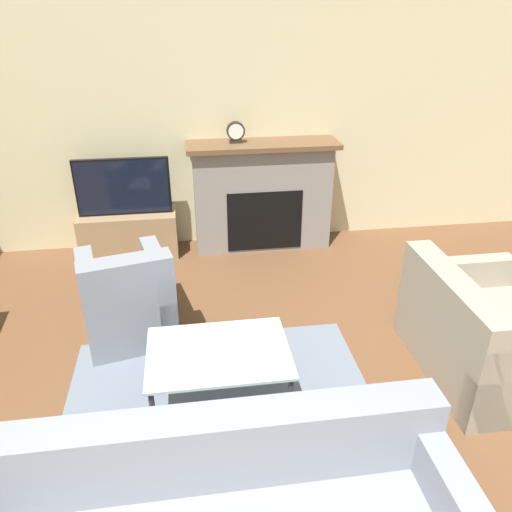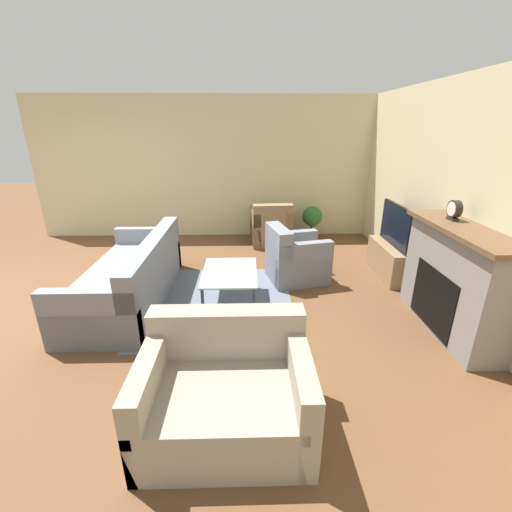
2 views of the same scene
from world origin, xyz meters
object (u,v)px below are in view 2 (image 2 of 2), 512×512
object	(u,v)px
couch_loveseat	(226,393)
armchair_by_window	(271,228)
tv	(396,226)
couch_sectional	(131,279)
potted_plant	(312,219)
mantel_clock	(454,210)
coffee_table	(230,274)
armchair_accent	(295,260)

from	to	relation	value
couch_loveseat	armchair_by_window	distance (m)	4.36
tv	couch_sectional	bearing A→B (deg)	-79.79
potted_plant	mantel_clock	world-z (taller)	mantel_clock
couch_sectional	potted_plant	xyz separation A→B (m)	(-2.44, 2.79, 0.13)
coffee_table	couch_loveseat	bearing A→B (deg)	1.78
couch_loveseat	potted_plant	distance (m)	4.74
armchair_accent	mantel_clock	size ratio (longest dim) A/B	4.24
couch_loveseat	mantel_clock	bearing A→B (deg)	32.87
potted_plant	tv	bearing A→B (deg)	26.41
tv	potted_plant	size ratio (longest dim) A/B	1.43
tv	potted_plant	world-z (taller)	tv
couch_sectional	armchair_accent	distance (m)	2.27
couch_loveseat	armchair_by_window	xyz separation A→B (m)	(-4.32, 0.61, 0.01)
armchair_by_window	coffee_table	bearing A→B (deg)	70.38
coffee_table	potted_plant	distance (m)	2.98
couch_loveseat	tv	bearing A→B (deg)	49.56
armchair_accent	armchair_by_window	bearing A→B (deg)	-4.69
armchair_accent	coffee_table	bearing A→B (deg)	113.67
armchair_by_window	mantel_clock	size ratio (longest dim) A/B	4.03
armchair_by_window	couch_loveseat	bearing A→B (deg)	78.15
tv	armchair_by_window	xyz separation A→B (m)	(-1.58, -1.71, -0.49)
tv	couch_loveseat	world-z (taller)	tv
couch_sectional	armchair_accent	size ratio (longest dim) A/B	2.48
potted_plant	couch_loveseat	bearing A→B (deg)	-17.76
armchair_accent	coffee_table	distance (m)	1.15
tv	couch_sectional	distance (m)	3.77
couch_loveseat	mantel_clock	world-z (taller)	mantel_clock
couch_sectional	couch_loveseat	size ratio (longest dim) A/B	1.90
armchair_accent	mantel_clock	distance (m)	2.12
armchair_by_window	mantel_clock	world-z (taller)	mantel_clock
couch_sectional	coffee_table	size ratio (longest dim) A/B	2.43
tv	coffee_table	xyz separation A→B (m)	(0.79, -2.39, -0.40)
couch_loveseat	armchair_accent	distance (m)	2.76
coffee_table	mantel_clock	world-z (taller)	mantel_clock
armchair_by_window	potted_plant	size ratio (longest dim) A/B	1.30
armchair_by_window	coffee_table	size ratio (longest dim) A/B	0.93
couch_loveseat	coffee_table	size ratio (longest dim) A/B	1.28
armchair_accent	mantel_clock	world-z (taller)	mantel_clock
mantel_clock	armchair_by_window	bearing A→B (deg)	-147.25
tv	mantel_clock	bearing A→B (deg)	3.22
tv	couch_loveseat	size ratio (longest dim) A/B	0.80
armchair_accent	mantel_clock	xyz separation A→B (m)	(1.08, 1.54, 0.99)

